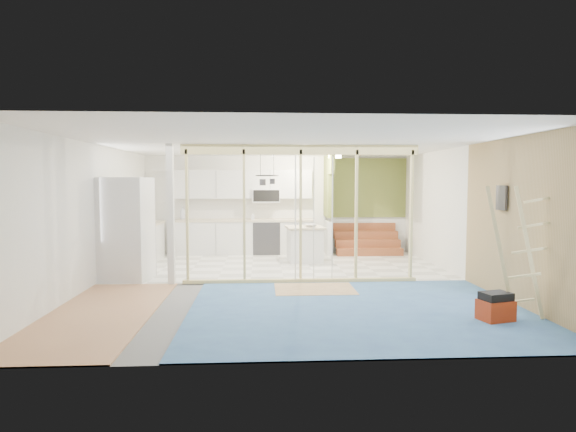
{
  "coord_description": "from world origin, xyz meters",
  "views": [
    {
      "loc": [
        -0.44,
        -8.93,
        1.9
      ],
      "look_at": [
        0.1,
        0.6,
        1.23
      ],
      "focal_mm": 30.0,
      "sensor_mm": 36.0,
      "label": 1
    }
  ],
  "objects": [
    {
      "name": "sheathing_panel",
      "position": [
        3.48,
        -2.0,
        1.3
      ],
      "size": [
        0.02,
        4.0,
        2.6
      ],
      "primitive_type": "cube",
      "color": "tan",
      "rests_on": "room"
    },
    {
      "name": "stud_frame",
      "position": [
        -0.24,
        -0.0,
        1.59
      ],
      "size": [
        4.66,
        0.14,
        2.6
      ],
      "color": "#CEBF7E",
      "rests_on": "room"
    },
    {
      "name": "soap_bottle_b",
      "position": [
        -0.65,
        3.58,
        1.02
      ],
      "size": [
        0.09,
        0.09,
        0.18
      ],
      "primitive_type": "imported",
      "rotation": [
        0.0,
        0.0,
        -0.06
      ],
      "color": "white",
      "rests_on": "base_cabinets"
    },
    {
      "name": "fridge",
      "position": [
        -3.02,
        0.45,
        1.0
      ],
      "size": [
        0.95,
        0.92,
        1.99
      ],
      "rotation": [
        0.0,
        0.0,
        -0.11
      ],
      "color": "silver",
      "rests_on": "room"
    },
    {
      "name": "electrical_panel",
      "position": [
        3.43,
        -1.4,
        1.65
      ],
      "size": [
        0.04,
        0.3,
        0.4
      ],
      "primitive_type": "cube",
      "color": "#36363B",
      "rests_on": "room"
    },
    {
      "name": "room",
      "position": [
        0.0,
        0.0,
        1.3
      ],
      "size": [
        7.01,
        8.01,
        2.61
      ],
      "color": "slate",
      "rests_on": "ground"
    },
    {
      "name": "green_partition",
      "position": [
        2.04,
        3.66,
        0.94
      ],
      "size": [
        2.25,
        1.51,
        2.6
      ],
      "color": "olive",
      "rests_on": "room"
    },
    {
      "name": "island",
      "position": [
        0.6,
        2.41,
        0.42
      ],
      "size": [
        0.93,
        0.93,
        0.85
      ],
      "rotation": [
        0.0,
        0.0,
        0.07
      ],
      "color": "white",
      "rests_on": "room"
    },
    {
      "name": "base_cabinets",
      "position": [
        -1.61,
        3.36,
        0.47
      ],
      "size": [
        4.45,
        2.24,
        0.93
      ],
      "color": "silver",
      "rests_on": "room"
    },
    {
      "name": "ceiling_light",
      "position": [
        1.4,
        3.0,
        2.54
      ],
      "size": [
        0.32,
        0.32,
        0.08
      ],
      "primitive_type": "cylinder",
      "color": "#FFEABF",
      "rests_on": "room"
    },
    {
      "name": "upper_cabinets",
      "position": [
        -0.84,
        3.82,
        1.82
      ],
      "size": [
        3.6,
        0.41,
        0.85
      ],
      "color": "silver",
      "rests_on": "room"
    },
    {
      "name": "pot_rack",
      "position": [
        -0.31,
        1.89,
        2.0
      ],
      "size": [
        0.52,
        0.52,
        0.72
      ],
      "color": "black",
      "rests_on": "room"
    },
    {
      "name": "soap_bottle_a",
      "position": [
        -2.5,
        3.8,
        1.1
      ],
      "size": [
        0.15,
        0.15,
        0.33
      ],
      "primitive_type": "imported",
      "rotation": [
        0.0,
        0.0,
        0.2
      ],
      "color": "silver",
      "rests_on": "base_cabinets"
    },
    {
      "name": "bowl",
      "position": [
        0.73,
        2.27,
        0.88
      ],
      "size": [
        0.36,
        0.36,
        0.07
      ],
      "primitive_type": "imported",
      "rotation": [
        0.0,
        0.0,
        0.29
      ],
      "color": "silver",
      "rests_on": "island"
    },
    {
      "name": "toolbox",
      "position": [
        2.75,
        -2.65,
        0.19
      ],
      "size": [
        0.49,
        0.42,
        0.4
      ],
      "rotation": [
        0.0,
        0.0,
        0.26
      ],
      "color": "#96290D",
      "rests_on": "room"
    },
    {
      "name": "floor_overlays",
      "position": [
        0.07,
        0.06,
        0.01
      ],
      "size": [
        7.0,
        8.0,
        0.03
      ],
      "color": "white",
      "rests_on": "room"
    },
    {
      "name": "ladder",
      "position": [
        3.1,
        -2.56,
        0.94
      ],
      "size": [
        0.97,
        0.2,
        1.84
      ],
      "rotation": [
        0.0,
        0.0,
        -0.38
      ],
      "color": "#D4C282",
      "rests_on": "room"
    }
  ]
}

